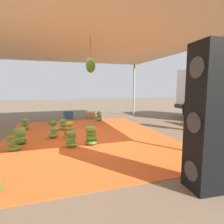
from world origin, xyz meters
TOP-DOWN VIEW (x-y plane):
  - ground_plane at (0.00, 3.00)m, footprint 40.00×40.00m
  - tarp_orange at (0.00, 0.00)m, footprint 6.23×4.79m
  - tent_canopy at (0.01, -0.09)m, footprint 8.00×7.00m
  - banana_bunch_0 at (-0.01, -0.55)m, footprint 0.41×0.41m
  - banana_bunch_1 at (-1.69, -1.97)m, footprint 0.35×0.35m
  - banana_bunch_2 at (-0.20, -1.00)m, footprint 0.42×0.44m
  - banana_bunch_3 at (-2.72, 1.06)m, footprint 0.37×0.37m
  - banana_bunch_5 at (0.72, -1.95)m, footprint 0.40×0.41m
  - banana_bunch_6 at (0.82, -0.58)m, footprint 0.39×0.40m
  - banana_bunch_7 at (-1.26, -0.63)m, footprint 0.42×0.43m
  - banana_bunch_8 at (0.82, -0.05)m, footprint 0.46×0.44m
  - banana_bunch_9 at (0.18, -1.85)m, footprint 0.39×0.39m
  - worker_0 at (0.44, 3.81)m, footprint 0.60×0.36m
  - speaker_stack at (3.52, 1.11)m, footprint 0.49×0.53m
  - crate_0 at (-3.81, 0.89)m, footprint 0.41×0.45m
  - crate_1 at (-3.93, -0.24)m, footprint 0.43×0.46m

SIDE VIEW (x-z plane):
  - ground_plane at x=0.00m, z-range 0.00..0.00m
  - tarp_orange at x=0.00m, z-range 0.00..0.01m
  - crate_0 at x=-3.81m, z-range 0.00..0.27m
  - crate_1 at x=-3.93m, z-range 0.00..0.35m
  - banana_bunch_7 at x=-1.26m, z-range -0.03..0.41m
  - banana_bunch_3 at x=-2.72m, z-range -0.03..0.43m
  - banana_bunch_1 at x=-1.69m, z-range -0.03..0.43m
  - banana_bunch_6 at x=0.82m, z-range -0.03..0.44m
  - banana_bunch_9 at x=0.18m, z-range -0.02..0.47m
  - banana_bunch_5 at x=0.72m, z-range -0.04..0.52m
  - banana_bunch_0 at x=-0.01m, z-range -0.03..0.52m
  - banana_bunch_8 at x=0.82m, z-range -0.03..0.53m
  - banana_bunch_2 at x=-0.20m, z-range -0.03..0.54m
  - worker_0 at x=0.44m, z-range 0.14..1.77m
  - speaker_stack at x=3.52m, z-range 0.00..2.14m
  - tent_canopy at x=0.01m, z-range 1.33..4.17m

